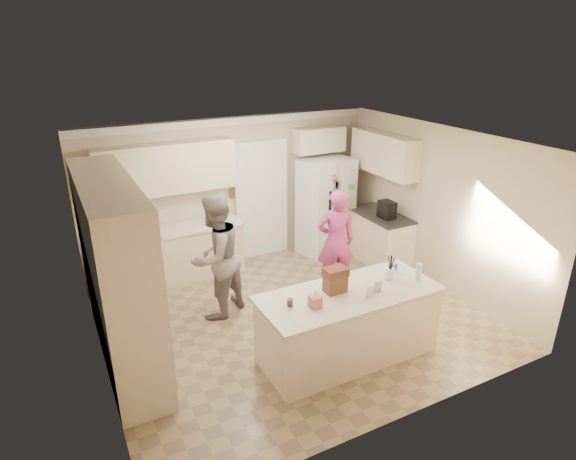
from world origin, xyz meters
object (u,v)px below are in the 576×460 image
teen_boy (216,257)px  teen_girl (336,241)px  island_base (348,326)px  tissue_box (315,302)px  utensil_crock (390,274)px  refrigerator (325,207)px  dollhouse_body (335,284)px  coffee_maker (387,210)px

teen_boy → teen_girl: teen_boy is taller
island_base → teen_girl: bearing=62.7°
tissue_box → utensil_crock: bearing=7.1°
refrigerator → dollhouse_body: size_ratio=6.92×
utensil_crock → teen_boy: bearing=136.3°
island_base → tissue_box: (-0.55, -0.10, 0.56)m
utensil_crock → tissue_box: size_ratio=1.07×
island_base → teen_boy: (-1.11, 1.73, 0.49)m
refrigerator → teen_boy: teen_boy is taller
refrigerator → teen_boy: 2.83m
refrigerator → coffee_maker: bearing=-68.6°
utensil_crock → teen_girl: (0.16, 1.53, -0.16)m
utensil_crock → island_base: bearing=-175.6°
coffee_maker → tissue_box: 3.28m
utensil_crock → teen_girl: bearing=83.9°
island_base → dollhouse_body: 0.62m
coffee_maker → tissue_box: bearing=-142.4°
refrigerator → teen_girl: 1.50m
island_base → utensil_crock: utensil_crock is taller
refrigerator → teen_girl: (-0.64, -1.35, -0.06)m
refrigerator → coffee_maker: size_ratio=6.00×
dollhouse_body → utensil_crock: bearing=-3.6°
teen_girl → island_base: bearing=78.5°
refrigerator → utensil_crock: refrigerator is taller
tissue_box → teen_girl: bearing=50.9°
refrigerator → dollhouse_body: bearing=-128.2°
refrigerator → tissue_box: bearing=-132.1°
utensil_crock → teen_boy: size_ratio=0.08×
refrigerator → coffee_maker: refrigerator is taller
refrigerator → island_base: 3.30m
tissue_box → island_base: bearing=10.3°
teen_boy → island_base: bearing=92.5°
coffee_maker → island_base: size_ratio=0.14×
coffee_maker → teen_boy: bearing=-177.0°
teen_boy → dollhouse_body: bearing=90.3°
dollhouse_body → teen_girl: (0.96, 1.48, -0.19)m
refrigerator → tissue_box: size_ratio=12.86×
coffee_maker → dollhouse_body: size_ratio=1.15×
refrigerator → teen_girl: size_ratio=1.07×
island_base → dollhouse_body: bearing=146.3°
refrigerator → island_base: bearing=-125.0°
utensil_crock → tissue_box: bearing=-172.9°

